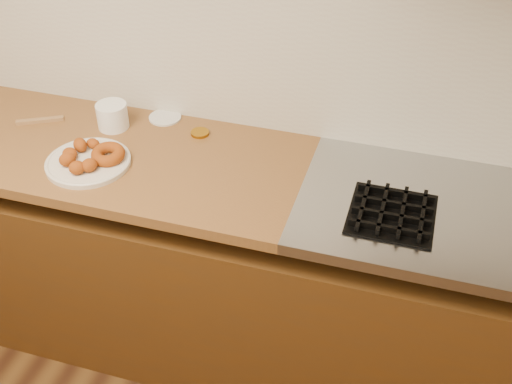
% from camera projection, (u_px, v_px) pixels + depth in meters
% --- Properties ---
extents(base_cabinet, '(3.60, 0.60, 0.77)m').
position_uv_depth(base_cabinet, '(173.00, 265.00, 2.52)').
color(base_cabinet, '#4B290D').
rests_on(base_cabinet, floor).
extents(stovetop, '(1.30, 0.62, 0.04)m').
position_uv_depth(stovetop, '(509.00, 225.00, 1.96)').
color(stovetop, '#9EA0A5').
rests_on(stovetop, base_cabinet).
extents(backsplash, '(3.60, 0.02, 0.60)m').
position_uv_depth(backsplash, '(187.00, 41.00, 2.25)').
color(backsplash, beige).
rests_on(backsplash, wall_back).
extents(burner_grates, '(0.91, 0.26, 0.03)m').
position_uv_depth(burner_grates, '(503.00, 232.00, 1.88)').
color(burner_grates, black).
rests_on(burner_grates, stovetop).
extents(donut_plate, '(0.29, 0.29, 0.02)m').
position_uv_depth(donut_plate, '(88.00, 162.00, 2.17)').
color(donut_plate, beige).
rests_on(donut_plate, butcher_block).
extents(ring_donut, '(0.14, 0.14, 0.05)m').
position_uv_depth(ring_donut, '(108.00, 154.00, 2.16)').
color(ring_donut, '#973F19').
rests_on(ring_donut, donut_plate).
extents(fried_dough_chunks, '(0.17, 0.21, 0.05)m').
position_uv_depth(fried_dough_chunks, '(78.00, 156.00, 2.15)').
color(fried_dough_chunks, '#973F19').
rests_on(fried_dough_chunks, donut_plate).
extents(plastic_tub, '(0.12, 0.12, 0.09)m').
position_uv_depth(plastic_tub, '(112.00, 116.00, 2.34)').
color(plastic_tub, white).
rests_on(plastic_tub, butcher_block).
extents(tub_lid, '(0.16, 0.16, 0.01)m').
position_uv_depth(tub_lid, '(165.00, 117.00, 2.41)').
color(tub_lid, silver).
rests_on(tub_lid, butcher_block).
extents(brass_jar_lid, '(0.08, 0.08, 0.01)m').
position_uv_depth(brass_jar_lid, '(200.00, 133.00, 2.32)').
color(brass_jar_lid, '#9C6914').
rests_on(brass_jar_lid, butcher_block).
extents(wooden_utensil, '(0.16, 0.10, 0.01)m').
position_uv_depth(wooden_utensil, '(40.00, 120.00, 2.39)').
color(wooden_utensil, olive).
rests_on(wooden_utensil, butcher_block).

